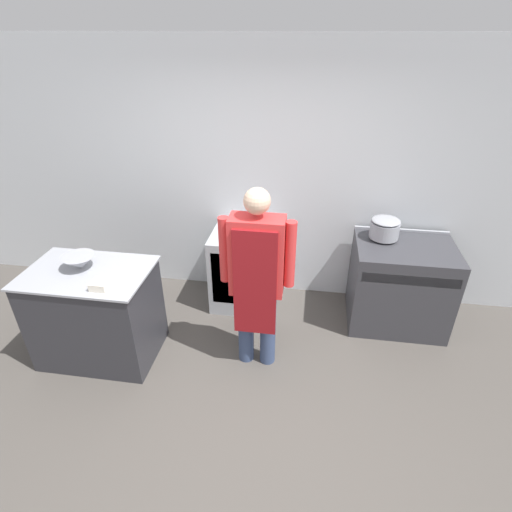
% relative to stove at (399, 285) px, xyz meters
% --- Properties ---
extents(ground_plane, '(14.00, 14.00, 0.00)m').
position_rel_stove_xyz_m(ground_plane, '(-1.44, -1.57, -0.45)').
color(ground_plane, '#4C4742').
extents(wall_back, '(8.00, 0.05, 2.70)m').
position_rel_stove_xyz_m(wall_back, '(-1.44, 0.44, 0.90)').
color(wall_back, silver).
rests_on(wall_back, ground_plane).
extents(prep_counter, '(1.07, 0.72, 0.91)m').
position_rel_stove_xyz_m(prep_counter, '(-2.82, -0.92, 0.01)').
color(prep_counter, '#2D2D33').
rests_on(prep_counter, ground_plane).
extents(stove, '(0.96, 0.73, 0.91)m').
position_rel_stove_xyz_m(stove, '(0.00, 0.00, 0.00)').
color(stove, '#38383D').
rests_on(stove, ground_plane).
extents(fridge_unit, '(0.66, 0.60, 0.86)m').
position_rel_stove_xyz_m(fridge_unit, '(-1.63, 0.09, -0.02)').
color(fridge_unit, '#A8ADB2').
rests_on(fridge_unit, ground_plane).
extents(person_cook, '(0.62, 0.24, 1.70)m').
position_rel_stove_xyz_m(person_cook, '(-1.35, -0.81, 0.52)').
color(person_cook, '#38476B').
rests_on(person_cook, ground_plane).
extents(mixing_bowl, '(0.28, 0.28, 0.12)m').
position_rel_stove_xyz_m(mixing_bowl, '(-2.89, -0.88, 0.53)').
color(mixing_bowl, '#9EA0A8').
rests_on(mixing_bowl, prep_counter).
extents(plastic_tub, '(0.14, 0.14, 0.07)m').
position_rel_stove_xyz_m(plastic_tub, '(-2.57, -1.13, 0.50)').
color(plastic_tub, silver).
rests_on(plastic_tub, prep_counter).
extents(stock_pot, '(0.28, 0.28, 0.21)m').
position_rel_stove_xyz_m(stock_pot, '(-0.22, 0.13, 0.57)').
color(stock_pot, '#9EA0A8').
rests_on(stock_pot, stove).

